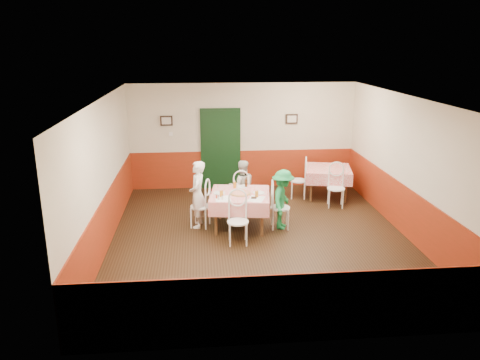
{
  "coord_description": "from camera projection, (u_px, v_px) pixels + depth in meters",
  "views": [
    {
      "loc": [
        -1.2,
        -8.73,
        3.82
      ],
      "look_at": [
        -0.34,
        0.57,
        1.05
      ],
      "focal_mm": 35.0,
      "sensor_mm": 36.0,
      "label": 1
    }
  ],
  "objects": [
    {
      "name": "wainscot_left",
      "position": [
        108.0,
        219.0,
        9.12
      ],
      "size": [
        0.03,
        7.0,
        1.0
      ],
      "primitive_type": "cube",
      "color": "maroon",
      "rests_on": "ground"
    },
    {
      "name": "beer_bottle",
      "position": [
        246.0,
        183.0,
        10.2
      ],
      "size": [
        0.06,
        0.06,
        0.21
      ],
      "primitive_type": "cylinder",
      "rotation": [
        0.0,
        0.0,
        -0.14
      ],
      "color": "#381C0A",
      "rests_on": "main_table"
    },
    {
      "name": "glass_a",
      "position": [
        221.0,
        194.0,
        9.58
      ],
      "size": [
        0.08,
        0.08,
        0.13
      ],
      "primitive_type": "cylinder",
      "rotation": [
        0.0,
        0.0,
        -0.14
      ],
      "color": "#BF7219",
      "rests_on": "main_table"
    },
    {
      "name": "diner_far",
      "position": [
        242.0,
        187.0,
        10.73
      ],
      "size": [
        0.64,
        0.52,
        1.25
      ],
      "primitive_type": "imported",
      "rotation": [
        0.0,
        0.0,
        3.22
      ],
      "color": "gray",
      "rests_on": "ground"
    },
    {
      "name": "chair_left",
      "position": [
        200.0,
        206.0,
        9.95
      ],
      "size": [
        0.52,
        0.52,
        0.9
      ],
      "primitive_type": null,
      "rotation": [
        0.0,
        0.0,
        -1.87
      ],
      "color": "white",
      "rests_on": "ground"
    },
    {
      "name": "wainscot_back",
      "position": [
        243.0,
        169.0,
        12.71
      ],
      "size": [
        6.0,
        0.03,
        1.0
      ],
      "primitive_type": "cube",
      "color": "maroon",
      "rests_on": "ground"
    },
    {
      "name": "wainscot_right",
      "position": [
        403.0,
        209.0,
        9.64
      ],
      "size": [
        0.03,
        7.0,
        1.0
      ],
      "primitive_type": "cube",
      "color": "maroon",
      "rests_on": "ground"
    },
    {
      "name": "glass_c",
      "position": [
        235.0,
        185.0,
        10.18
      ],
      "size": [
        0.08,
        0.08,
        0.13
      ],
      "primitive_type": "cylinder",
      "rotation": [
        0.0,
        0.0,
        -0.14
      ],
      "color": "#BF7219",
      "rests_on": "main_table"
    },
    {
      "name": "plate_far",
      "position": [
        241.0,
        187.0,
        10.24
      ],
      "size": [
        0.28,
        0.28,
        0.01
      ],
      "primitive_type": "cylinder",
      "rotation": [
        0.0,
        0.0,
        -0.14
      ],
      "color": "white",
      "rests_on": "main_table"
    },
    {
      "name": "left_wall",
      "position": [
        104.0,
        174.0,
        8.87
      ],
      "size": [
        0.1,
        7.0,
        2.8
      ],
      "primitive_type": "cube",
      "color": "beige",
      "rests_on": "ground"
    },
    {
      "name": "menu_right",
      "position": [
        256.0,
        199.0,
        9.46
      ],
      "size": [
        0.42,
        0.48,
        0.0
      ],
      "primitive_type": "cube",
      "rotation": [
        0.0,
        0.0,
        -0.35
      ],
      "color": "white",
      "rests_on": "main_table"
    },
    {
      "name": "diner_left",
      "position": [
        198.0,
        194.0,
        9.88
      ],
      "size": [
        0.4,
        0.56,
        1.44
      ],
      "primitive_type": "imported",
      "rotation": [
        0.0,
        0.0,
        -1.68
      ],
      "color": "gray",
      "rests_on": "ground"
    },
    {
      "name": "plate_left",
      "position": [
        219.0,
        193.0,
        9.82
      ],
      "size": [
        0.28,
        0.28,
        0.01
      ],
      "primitive_type": "cylinder",
      "rotation": [
        0.0,
        0.0,
        -0.14
      ],
      "color": "white",
      "rests_on": "main_table"
    },
    {
      "name": "shaker_c",
      "position": [
        217.0,
        196.0,
        9.48
      ],
      "size": [
        0.04,
        0.04,
        0.09
      ],
      "primitive_type": "cylinder",
      "rotation": [
        0.0,
        0.0,
        -0.14
      ],
      "color": "#B23319",
      "rests_on": "main_table"
    },
    {
      "name": "door",
      "position": [
        221.0,
        150.0,
        12.47
      ],
      "size": [
        0.96,
        0.06,
        2.1
      ],
      "primitive_type": "cube",
      "color": "black",
      "rests_on": "ground"
    },
    {
      "name": "picture_right",
      "position": [
        292.0,
        119.0,
        12.41
      ],
      "size": [
        0.32,
        0.03,
        0.26
      ],
      "primitive_type": "cube",
      "color": "black",
      "rests_on": "back_wall"
    },
    {
      "name": "main_table",
      "position": [
        240.0,
        210.0,
        9.94
      ],
      "size": [
        1.38,
        1.38,
        0.77
      ],
      "primitive_type": "cube",
      "rotation": [
        0.0,
        0.0,
        -0.14
      ],
      "color": "red",
      "rests_on": "ground"
    },
    {
      "name": "diner_right",
      "position": [
        283.0,
        199.0,
        9.82
      ],
      "size": [
        0.73,
        0.94,
        1.27
      ],
      "primitive_type": "imported",
      "rotation": [
        0.0,
        0.0,
        1.21
      ],
      "color": "gray",
      "rests_on": "ground"
    },
    {
      "name": "chair_far",
      "position": [
        242.0,
        195.0,
        10.73
      ],
      "size": [
        0.48,
        0.48,
        0.9
      ],
      "primitive_type": null,
      "rotation": [
        0.0,
        0.0,
        2.98
      ],
      "color": "white",
      "rests_on": "ground"
    },
    {
      "name": "wallet",
      "position": [
        254.0,
        198.0,
        9.51
      ],
      "size": [
        0.12,
        0.1,
        0.02
      ],
      "primitive_type": "cube",
      "rotation": [
        0.0,
        0.0,
        -0.14
      ],
      "color": "black",
      "rests_on": "main_table"
    },
    {
      "name": "chair_second_b",
      "position": [
        336.0,
        189.0,
        11.16
      ],
      "size": [
        0.5,
        0.5,
        0.9
      ],
      "primitive_type": null,
      "rotation": [
        0.0,
        0.0,
        -0.21
      ],
      "color": "white",
      "rests_on": "ground"
    },
    {
      "name": "back_wall",
      "position": [
        243.0,
        136.0,
        12.47
      ],
      "size": [
        6.0,
        0.1,
        2.8
      ],
      "primitive_type": "cube",
      "color": "beige",
      "rests_on": "ground"
    },
    {
      "name": "pizza",
      "position": [
        240.0,
        193.0,
        9.79
      ],
      "size": [
        0.49,
        0.49,
        0.03
      ],
      "primitive_type": "cylinder",
      "rotation": [
        0.0,
        0.0,
        -0.14
      ],
      "color": "#B74723",
      "rests_on": "main_table"
    },
    {
      "name": "right_wall",
      "position": [
        408.0,
        167.0,
        9.39
      ],
      "size": [
        0.1,
        7.0,
        2.8
      ],
      "primitive_type": "cube",
      "color": "beige",
      "rests_on": "ground"
    },
    {
      "name": "picture_left",
      "position": [
        166.0,
        121.0,
        12.12
      ],
      "size": [
        0.32,
        0.03,
        0.26
      ],
      "primitive_type": "cube",
      "color": "black",
      "rests_on": "back_wall"
    },
    {
      "name": "chair_second_a",
      "position": [
        298.0,
        180.0,
        11.81
      ],
      "size": [
        0.5,
        0.5,
        0.9
      ],
      "primitive_type": null,
      "rotation": [
        0.0,
        0.0,
        -1.78
      ],
      "color": "white",
      "rests_on": "ground"
    },
    {
      "name": "plate_right",
      "position": [
        259.0,
        193.0,
        9.83
      ],
      "size": [
        0.28,
        0.28,
        0.01
      ],
      "primitive_type": "cylinder",
      "rotation": [
        0.0,
        0.0,
        -0.14
      ],
      "color": "white",
      "rests_on": "main_table"
    },
    {
      "name": "wainscot_front",
      "position": [
        295.0,
        308.0,
        6.06
      ],
      "size": [
        6.0,
        0.03,
        1.0
      ],
      "primitive_type": "cube",
      "color": "maroon",
      "rests_on": "ground"
    },
    {
      "name": "shaker_b",
      "position": [
        222.0,
        198.0,
        9.41
      ],
      "size": [
        0.04,
        0.04,
        0.09
      ],
      "primitive_type": "cylinder",
      "rotation": [
        0.0,
        0.0,
        -0.14
      ],
      "color": "silver",
      "rests_on": "main_table"
    },
    {
      "name": "ceiling",
      "position": [
        261.0,
        98.0,
        8.73
      ],
      "size": [
        7.0,
        7.0,
        0.0
      ],
      "primitive_type": "plane",
      "color": "white",
      "rests_on": "back_wall"
    },
    {
      "name": "floor",
      "position": [
        259.0,
        237.0,
        9.53
      ],
      "size": [
        7.0,
        7.0,
        0.0
      ],
      "primitive_type": "plane",
      "color": "black",
      "rests_on": "ground"
    },
    {
      "name": "chair_right",
      "position": [
        280.0,
        208.0,
        9.88
      ],
      "size": [
        0.45,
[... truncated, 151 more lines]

